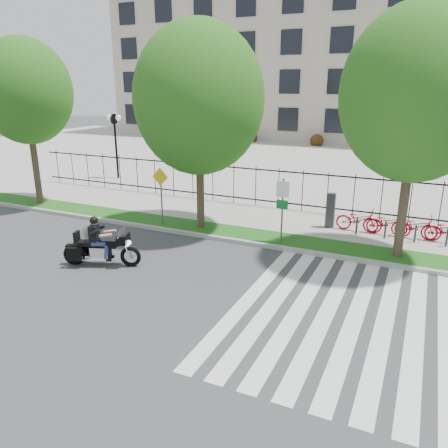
% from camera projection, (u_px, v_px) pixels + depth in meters
% --- Properties ---
extents(ground, '(120.00, 120.00, 0.00)m').
position_uv_depth(ground, '(185.00, 283.00, 13.77)').
color(ground, '#3A3A3D').
rests_on(ground, ground).
extents(curb, '(60.00, 0.20, 0.15)m').
position_uv_depth(curb, '(237.00, 241.00, 17.28)').
color(curb, '#9A9791').
rests_on(curb, ground).
extents(grass_verge, '(60.00, 1.50, 0.15)m').
position_uv_depth(grass_verge, '(245.00, 235.00, 18.02)').
color(grass_verge, '#194F13').
rests_on(grass_verge, ground).
extents(sidewalk, '(60.00, 3.50, 0.15)m').
position_uv_depth(sidewalk, '(266.00, 219.00, 20.18)').
color(sidewalk, '#9A9790').
rests_on(sidewalk, ground).
extents(plaza, '(80.00, 34.00, 0.10)m').
position_uv_depth(plaza, '(339.00, 162.00, 35.33)').
color(plaza, '#9A9790').
rests_on(plaza, ground).
extents(crosswalk_stripes, '(5.70, 8.00, 0.01)m').
position_uv_depth(crosswalk_stripes, '(340.00, 316.00, 11.82)').
color(crosswalk_stripes, silver).
rests_on(crosswalk_stripes, ground).
extents(iron_fence, '(30.00, 0.06, 2.00)m').
position_uv_depth(iron_fence, '(279.00, 188.00, 21.36)').
color(iron_fence, black).
rests_on(iron_fence, sidewalk).
extents(office_building, '(60.00, 21.90, 20.15)m').
position_uv_depth(office_building, '(380.00, 48.00, 49.51)').
color(office_building, '#A79A87').
rests_on(office_building, ground).
extents(lamp_post_left, '(1.06, 0.70, 4.25)m').
position_uv_depth(lamp_post_left, '(115.00, 130.00, 27.99)').
color(lamp_post_left, black).
rests_on(lamp_post_left, ground).
extents(street_tree_0, '(4.39, 4.39, 8.06)m').
position_uv_depth(street_tree_0, '(26.00, 92.00, 20.95)').
color(street_tree_0, '#3E3022').
rests_on(street_tree_0, grass_verge).
extents(street_tree_1, '(5.23, 5.23, 8.31)m').
position_uv_depth(street_tree_1, '(199.00, 99.00, 17.22)').
color(street_tree_1, '#3E3022').
rests_on(street_tree_1, grass_verge).
extents(street_tree_2, '(4.96, 4.96, 8.40)m').
position_uv_depth(street_tree_2, '(418.00, 94.00, 13.94)').
color(street_tree_2, '#3E3022').
rests_on(street_tree_2, grass_verge).
extents(bike_share_station, '(8.90, 0.86, 1.50)m').
position_uv_depth(bike_share_station, '(445.00, 230.00, 16.80)').
color(bike_share_station, '#2D2D33').
rests_on(bike_share_station, sidewalk).
extents(sign_pole_regulatory, '(0.50, 0.09, 2.50)m').
position_uv_depth(sign_pole_regulatory, '(282.00, 202.00, 16.53)').
color(sign_pole_regulatory, '#59595B').
rests_on(sign_pole_regulatory, grass_verge).
extents(sign_pole_warning, '(0.78, 0.09, 2.49)m').
position_uv_depth(sign_pole_warning, '(161.00, 188.00, 18.72)').
color(sign_pole_warning, '#59595B').
rests_on(sign_pole_warning, grass_verge).
extents(motorcycle_rider, '(2.64, 1.35, 2.12)m').
position_uv_depth(motorcycle_rider, '(101.00, 246.00, 14.95)').
color(motorcycle_rider, black).
rests_on(motorcycle_rider, ground).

